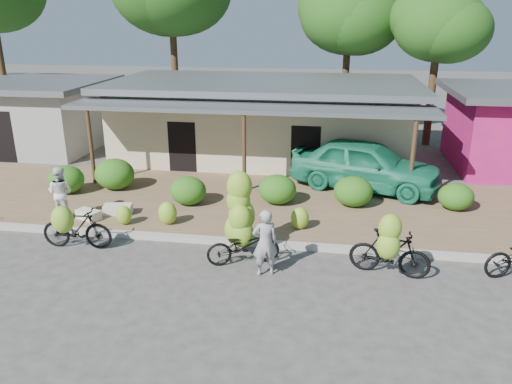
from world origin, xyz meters
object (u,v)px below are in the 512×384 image
tree_center_right (345,12)px  vendor (265,243)px  tree_near_right (435,23)px  bike_left (75,227)px  bike_right (390,250)px  sack_near (118,209)px  bystander (60,192)px  sack_far (89,215)px  teal_van (365,165)px  bike_center (241,227)px

tree_center_right → vendor: 17.08m
tree_near_right → bike_left: 18.16m
tree_center_right → bike_right: tree_center_right is taller
bike_right → sack_near: 8.37m
tree_center_right → vendor: size_ratio=4.73×
tree_center_right → sack_near: size_ratio=9.39×
tree_near_right → bystander: size_ratio=4.53×
sack_near → vendor: (5.02, -2.89, 0.57)m
sack_far → teal_van: bearing=26.4°
sack_far → teal_van: (8.40, 4.17, 0.74)m
tree_center_right → bike_center: (-2.52, -15.43, -5.21)m
tree_center_right → sack_near: 16.01m
tree_near_right → teal_van: tree_near_right is taller
sack_far → vendor: bearing=-22.4°
tree_near_right → teal_van: (-3.14, -7.61, -4.63)m
vendor → bike_center: bearing=-64.9°
tree_center_right → tree_near_right: size_ratio=1.10×
tree_center_right → teal_van: size_ratio=1.54×
bike_center → sack_near: (-4.31, 2.17, -0.62)m
bike_center → vendor: (0.71, -0.72, -0.05)m
bike_right → sack_far: (-8.67, 2.04, -0.46)m
tree_near_right → bike_right: size_ratio=3.61×
sack_far → bystander: size_ratio=0.47×
sack_near → vendor: bearing=-30.0°
tree_near_right → bike_center: bearing=-115.9°
bystander → teal_van: size_ratio=0.31×
vendor → bystander: size_ratio=1.06×
bike_center → bystander: size_ratio=1.44×
tree_center_right → bike_center: tree_center_right is taller
bike_left → sack_near: (0.17, 2.32, -0.38)m
sack_far → bystander: bystander is taller
sack_far → teal_van: teal_van is taller
bike_center → teal_van: bearing=-49.2°
tree_center_right → bike_center: 16.48m
vendor → bystander: 6.98m
bike_left → vendor: 5.22m
sack_near → sack_far: (-0.71, -0.54, -0.01)m
sack_near → bystander: bearing=-161.7°
tree_near_right → bike_center: tree_near_right is taller
tree_near_right → sack_near: 16.51m
bike_right → teal_van: bearing=14.4°
bike_right → sack_far: 8.91m
bike_left → teal_van: teal_van is taller
tree_near_right → bike_center: (-6.52, -13.43, -4.74)m
tree_near_right → bike_right: tree_near_right is taller
bike_left → sack_far: 1.90m
bike_center → bike_right: bike_center is taller
tree_near_right → bystander: (-12.37, -11.76, -4.72)m
bike_right → sack_far: bearing=88.7°
tree_near_right → bike_left: tree_near_right is taller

